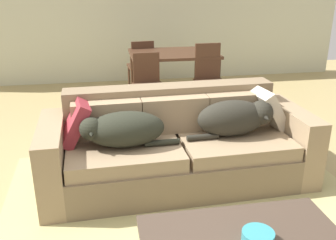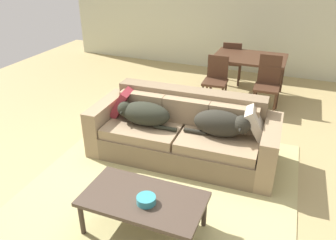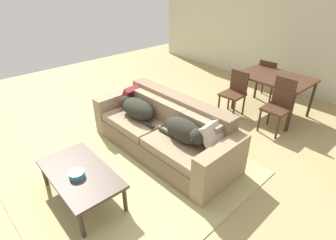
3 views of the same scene
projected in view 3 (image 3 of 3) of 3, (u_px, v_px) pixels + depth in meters
ground_plane at (151, 149)px, 4.29m from camera, size 10.00×10.00×0.00m
back_partition at (291, 29)px, 5.94m from camera, size 8.00×0.12×2.70m
area_rug at (126, 169)px, 3.86m from camera, size 3.10×3.06×0.01m
couch at (165, 132)px, 4.13m from camera, size 2.43×1.01×0.84m
dog_on_left_cushion at (137, 108)px, 4.23m from camera, size 0.83×0.37×0.30m
dog_on_right_cushion at (186, 131)px, 3.60m from camera, size 0.81×0.34×0.33m
throw_pillow_by_left_arm at (132, 96)px, 4.59m from camera, size 0.32×0.42×0.39m
throw_pillow_by_right_arm at (216, 137)px, 3.45m from camera, size 0.34×0.43×0.39m
coffee_table at (80, 175)px, 3.22m from camera, size 1.16×0.64×0.41m
bowl_on_coffee_table at (77, 175)px, 3.11m from camera, size 0.18×0.18×0.07m
dining_table at (275, 80)px, 5.06m from camera, size 1.27×0.91×0.76m
dining_chair_near_left at (235, 91)px, 5.12m from camera, size 0.42×0.42×0.85m
dining_chair_near_right at (279, 103)px, 4.57m from camera, size 0.41×0.41×0.95m
dining_chair_far_left at (268, 78)px, 5.73m from camera, size 0.44×0.44×0.87m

